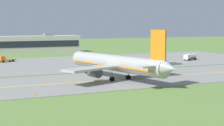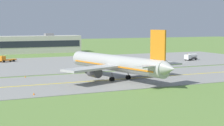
% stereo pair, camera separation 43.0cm
% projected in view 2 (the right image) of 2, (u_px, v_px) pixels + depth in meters
% --- Properties ---
extents(ground_plane, '(500.00, 500.00, 0.00)m').
position_uv_depth(ground_plane, '(111.00, 80.00, 89.21)').
color(ground_plane, olive).
extents(taxiway_strip, '(240.00, 28.00, 0.10)m').
position_uv_depth(taxiway_strip, '(111.00, 80.00, 89.20)').
color(taxiway_strip, gray).
rests_on(taxiway_strip, ground).
extents(apron_pad, '(140.00, 52.00, 0.10)m').
position_uv_depth(apron_pad, '(89.00, 62.00, 131.35)').
color(apron_pad, gray).
rests_on(apron_pad, ground).
extents(taxiway_centreline, '(220.00, 0.60, 0.01)m').
position_uv_depth(taxiway_centreline, '(111.00, 80.00, 89.20)').
color(taxiway_centreline, yellow).
rests_on(taxiway_centreline, taxiway_strip).
extents(airplane_lead, '(32.09, 39.25, 12.70)m').
position_uv_depth(airplane_lead, '(116.00, 63.00, 89.47)').
color(airplane_lead, '#ADADA8').
rests_on(airplane_lead, ground).
extents(service_truck_baggage, '(6.66, 4.59, 2.59)m').
position_uv_depth(service_truck_baggage, '(5.00, 59.00, 131.38)').
color(service_truck_baggage, orange).
rests_on(service_truck_baggage, ground).
extents(service_truck_catering, '(6.34, 3.80, 2.65)m').
position_uv_depth(service_truck_catering, '(191.00, 57.00, 138.02)').
color(service_truck_catering, silver).
rests_on(service_truck_catering, ground).
extents(terminal_building, '(51.18, 8.81, 9.59)m').
position_uv_depth(terminal_building, '(28.00, 45.00, 172.34)').
color(terminal_building, beige).
rests_on(terminal_building, ground).
extents(traffic_cone_near_edge, '(0.44, 0.44, 0.60)m').
position_uv_depth(traffic_cone_near_edge, '(34.00, 94.00, 69.88)').
color(traffic_cone_near_edge, orange).
rests_on(traffic_cone_near_edge, ground).
extents(traffic_cone_mid_edge, '(0.44, 0.44, 0.60)m').
position_uv_depth(traffic_cone_mid_edge, '(25.00, 77.00, 93.01)').
color(traffic_cone_mid_edge, orange).
rests_on(traffic_cone_mid_edge, ground).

